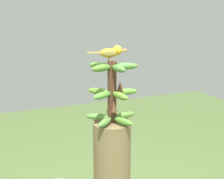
# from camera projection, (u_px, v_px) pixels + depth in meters

# --- Properties ---
(banana_bunch) EXTENTS (0.30, 0.31, 0.36)m
(banana_bunch) POSITION_uv_depth(u_px,v_px,m) (112.00, 93.00, 1.51)
(banana_bunch) COLOR #4C2D1E
(banana_bunch) RESTS_ON banana_tree
(perched_bird) EXTENTS (0.22, 0.07, 0.09)m
(perched_bird) POSITION_uv_depth(u_px,v_px,m) (112.00, 52.00, 1.47)
(perched_bird) COLOR #C68933
(perched_bird) RESTS_ON banana_bunch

